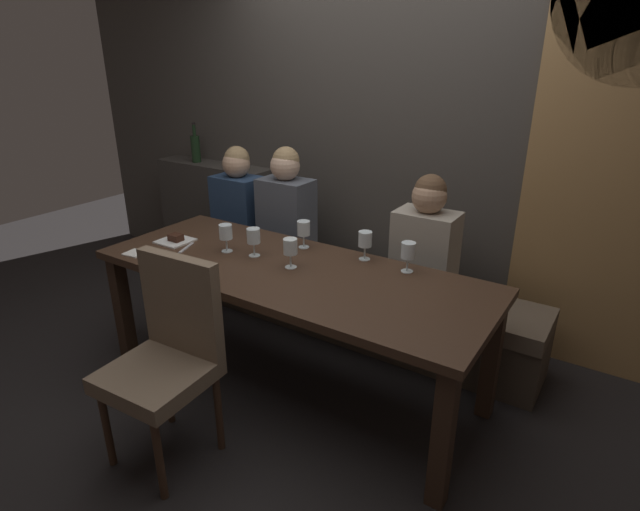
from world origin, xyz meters
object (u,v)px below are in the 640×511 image
wine_glass_center_front (304,229)px  dining_table (290,283)px  diner_far_end (426,240)px  wine_glass_far_right (226,232)px  chair_near_side (168,349)px  wine_glass_end_left (253,237)px  wine_glass_end_right (408,252)px  wine_glass_near_right (290,247)px  fork_on_table (186,248)px  dessert_plate (175,240)px  wine_bottle_dark_red (196,148)px  diner_redhead (239,200)px  banquette_bench (352,303)px  wine_glass_center_back (365,240)px  diner_bearded (286,208)px

wine_glass_center_front → dining_table: bearing=-69.2°
diner_far_end → wine_glass_far_right: (-0.95, -0.67, 0.06)m
chair_near_side → wine_glass_end_left: chair_near_side is taller
wine_glass_end_left → diner_far_end: bearing=39.6°
wine_glass_end_right → wine_glass_near_right: (-0.55, -0.29, 0.00)m
wine_glass_far_right → fork_on_table: 0.28m
dining_table → dessert_plate: size_ratio=11.58×
dining_table → wine_bottle_dark_red: wine_bottle_dark_red is taller
diner_redhead → wine_glass_end_left: diner_redhead is taller
banquette_bench → fork_on_table: (-0.69, -0.80, 0.51)m
chair_near_side → wine_glass_center_front: chair_near_side is taller
wine_bottle_dark_red → fork_on_table: 1.55m
chair_near_side → diner_redhead: size_ratio=1.31×
diner_far_end → wine_glass_far_right: size_ratio=4.48×
banquette_bench → wine_glass_near_right: size_ratio=15.24×
chair_near_side → wine_glass_center_back: chair_near_side is taller
diner_redhead → fork_on_table: (0.29, -0.79, -0.06)m
wine_glass_near_right → dessert_plate: bearing=-175.3°
wine_glass_center_front → wine_glass_far_right: 0.45m
chair_near_side → diner_far_end: (0.66, 1.39, 0.24)m
wine_glass_center_back → wine_glass_center_front: (-0.39, -0.03, 0.00)m
dining_table → wine_glass_far_right: 0.50m
dining_table → wine_glass_near_right: wine_glass_near_right is taller
diner_redhead → chair_near_side: bearing=-60.1°
dining_table → chair_near_side: (-0.16, -0.72, -0.09)m
dessert_plate → wine_glass_center_back: bearing=19.4°
dining_table → wine_glass_center_front: wine_glass_center_front is taller
diner_bearded → wine_glass_far_right: bearing=-83.8°
diner_bearded → dessert_plate: diner_bearded is taller
wine_glass_near_right → diner_far_end: bearing=52.8°
dining_table → diner_bearded: diner_bearded is taller
diner_bearded → wine_glass_far_right: size_ratio=4.83×
wine_glass_center_front → wine_glass_far_right: size_ratio=1.00×
diner_bearded → chair_near_side: bearing=-75.5°
chair_near_side → wine_bottle_dark_red: (-1.56, 1.74, 0.51)m
wine_glass_far_right → fork_on_table: wine_glass_far_right is taller
wine_glass_center_back → diner_far_end: bearing=57.0°
wine_glass_far_right → dessert_plate: wine_glass_far_right is taller
wine_glass_end_left → wine_glass_near_right: same height
chair_near_side → wine_glass_far_right: 0.83m
dining_table → dessert_plate: 0.83m
banquette_bench → dessert_plate: (-0.83, -0.76, 0.53)m
wine_glass_end_left → wine_glass_far_right: bearing=-169.9°
diner_bearded → wine_bottle_dark_red: wine_bottle_dark_red is taller
dining_table → diner_far_end: 0.85m
banquette_bench → wine_glass_near_right: bearing=-90.1°
dining_table → wine_bottle_dark_red: size_ratio=6.75×
dessert_plate → wine_glass_end_right: bearing=14.7°
wine_bottle_dark_red → wine_glass_near_right: size_ratio=1.99×
diner_bearded → dessert_plate: (-0.30, -0.73, -0.07)m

